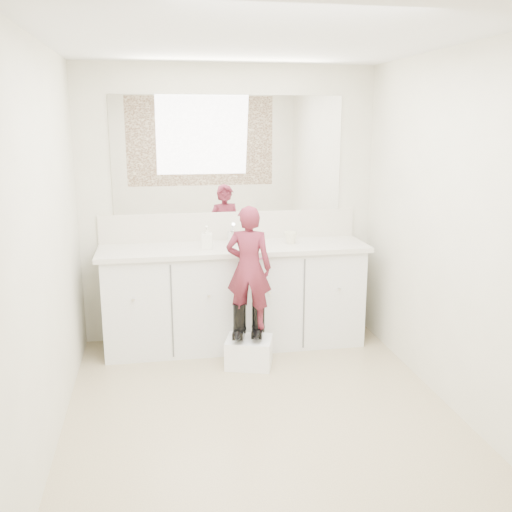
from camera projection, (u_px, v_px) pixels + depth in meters
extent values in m
plane|color=#917B5F|center=(260.00, 411.00, 3.88)|extent=(3.00, 3.00, 0.00)
plane|color=white|center=(261.00, 38.00, 3.33)|extent=(3.00, 3.00, 0.00)
plane|color=beige|center=(229.00, 205.00, 5.04)|extent=(2.60, 0.00, 2.60)
plane|color=beige|center=(333.00, 317.00, 2.17)|extent=(2.60, 0.00, 2.60)
plane|color=beige|center=(46.00, 247.00, 3.38)|extent=(0.00, 3.00, 3.00)
plane|color=beige|center=(450.00, 232.00, 3.83)|extent=(0.00, 3.00, 3.00)
cube|color=silver|center=(235.00, 298.00, 4.96)|extent=(2.20, 0.55, 0.85)
cube|color=beige|center=(234.00, 248.00, 4.84)|extent=(2.28, 0.58, 0.04)
cube|color=beige|center=(230.00, 226.00, 5.07)|extent=(2.28, 0.03, 0.25)
cube|color=white|center=(229.00, 155.00, 4.93)|extent=(2.00, 0.02, 1.00)
cube|color=#472819|center=(336.00, 199.00, 2.08)|extent=(2.00, 0.01, 1.20)
cylinder|color=silver|center=(232.00, 236.00, 4.98)|extent=(0.08, 0.08, 0.10)
imported|color=#F1EBC1|center=(291.00, 238.00, 4.93)|extent=(0.13, 0.13, 0.10)
imported|color=white|center=(207.00, 237.00, 4.72)|extent=(0.10, 0.10, 0.19)
cube|color=white|center=(249.00, 352.00, 4.58)|extent=(0.43, 0.39, 0.23)
imported|color=#9B2F45|center=(249.00, 268.00, 4.42)|extent=(0.41, 0.33, 0.97)
cylinder|color=#E85A9F|center=(258.00, 259.00, 4.42)|extent=(0.13, 0.05, 0.06)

